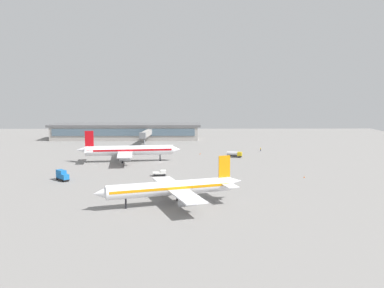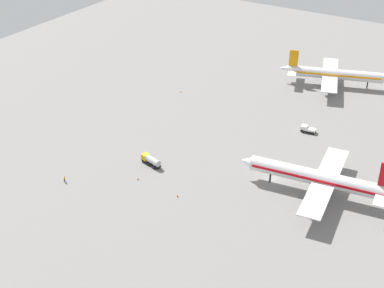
% 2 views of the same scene
% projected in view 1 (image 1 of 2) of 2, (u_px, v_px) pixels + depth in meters
% --- Properties ---
extents(ground, '(288.00, 288.00, 0.00)m').
position_uv_depth(ground, '(159.00, 162.00, 176.25)').
color(ground, gray).
extents(terminal_building, '(85.20, 19.52, 8.86)m').
position_uv_depth(terminal_building, '(126.00, 131.00, 252.75)').
color(terminal_building, '#9E9993').
rests_on(terminal_building, ground).
extents(airplane_at_gate, '(41.10, 33.18, 12.51)m').
position_uv_depth(airplane_at_gate, '(128.00, 150.00, 175.32)').
color(airplane_at_gate, white).
rests_on(airplane_at_gate, ground).
extents(airplane_taxiing, '(37.48, 30.78, 11.74)m').
position_uv_depth(airplane_taxiing, '(172.00, 188.00, 110.65)').
color(airplane_taxiing, white).
rests_on(airplane_taxiing, ground).
extents(fuel_truck, '(6.58, 3.47, 2.50)m').
position_uv_depth(fuel_truck, '(234.00, 154.00, 186.96)').
color(fuel_truck, black).
rests_on(fuel_truck, ground).
extents(pushback_tractor, '(4.55, 2.54, 1.90)m').
position_uv_depth(pushback_tractor, '(160.00, 173.00, 147.45)').
color(pushback_tractor, black).
rests_on(pushback_tractor, ground).
extents(catering_truck, '(5.11, 5.47, 3.30)m').
position_uv_depth(catering_truck, '(62.00, 175.00, 139.83)').
color(catering_truck, black).
rests_on(catering_truck, ground).
extents(ground_crew_worker, '(0.45, 0.57, 1.67)m').
position_uv_depth(ground_crew_worker, '(261.00, 149.00, 205.52)').
color(ground_crew_worker, '#1E2338').
rests_on(ground_crew_worker, ground).
extents(jet_bridge, '(4.96, 21.84, 6.74)m').
position_uv_depth(jet_bridge, '(146.00, 134.00, 233.06)').
color(jet_bridge, '#9E9993').
rests_on(jet_bridge, ground).
extents(safety_cone_near_gate, '(0.44, 0.44, 0.60)m').
position_uv_depth(safety_cone_near_gate, '(200.00, 154.00, 195.68)').
color(safety_cone_near_gate, '#EA590C').
rests_on(safety_cone_near_gate, ground).
extents(safety_cone_mid_apron, '(0.44, 0.44, 0.60)m').
position_uv_depth(safety_cone_mid_apron, '(229.00, 154.00, 194.85)').
color(safety_cone_mid_apron, '#EA590C').
rests_on(safety_cone_mid_apron, ground).
extents(safety_cone_far_side, '(0.44, 0.44, 0.60)m').
position_uv_depth(safety_cone_far_side, '(304.00, 177.00, 144.28)').
color(safety_cone_far_side, '#EA590C').
rests_on(safety_cone_far_side, ground).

